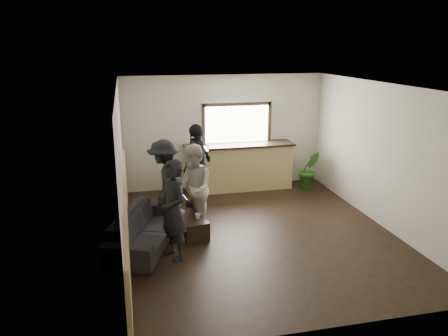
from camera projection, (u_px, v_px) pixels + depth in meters
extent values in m
cube|color=black|center=(259.00, 233.00, 8.40)|extent=(5.00, 6.00, 0.01)
cube|color=silver|center=(262.00, 86.00, 7.63)|extent=(5.00, 6.00, 0.01)
cube|color=beige|center=(224.00, 132.00, 10.83)|extent=(5.00, 0.01, 2.80)
cube|color=beige|center=(336.00, 227.00, 5.21)|extent=(5.00, 0.01, 2.80)
cube|color=beige|center=(121.00, 171.00, 7.49)|extent=(0.01, 6.00, 2.80)
cube|color=beige|center=(383.00, 156.00, 8.55)|extent=(0.01, 6.00, 2.80)
cube|color=tan|center=(126.00, 217.00, 7.73)|extent=(0.06, 5.90, 1.10)
cube|color=tan|center=(239.00, 168.00, 10.83)|extent=(2.60, 0.60, 1.10)
cube|color=black|center=(239.00, 145.00, 10.67)|extent=(2.70, 0.68, 0.05)
cube|color=white|center=(237.00, 124.00, 10.80)|extent=(1.60, 0.06, 0.90)
cube|color=#3F3326|center=(237.00, 104.00, 10.64)|extent=(1.72, 0.08, 0.08)
cube|color=#3F3326|center=(203.00, 125.00, 10.60)|extent=(0.08, 0.08, 1.06)
cube|color=#3F3326|center=(269.00, 123.00, 10.95)|extent=(0.08, 0.08, 1.06)
imported|color=black|center=(145.00, 229.00, 7.82)|extent=(1.53, 2.31, 0.63)
cube|color=black|center=(192.00, 226.00, 8.27)|extent=(0.58, 0.87, 0.36)
imported|color=silver|center=(182.00, 212.00, 8.36)|extent=(0.16, 0.16, 0.09)
imported|color=silver|center=(198.00, 216.00, 8.17)|extent=(0.11, 0.11, 0.09)
imported|color=#2D6623|center=(309.00, 170.00, 10.89)|extent=(0.53, 0.43, 0.96)
imported|color=black|center=(173.00, 210.00, 7.21)|extent=(0.63, 0.74, 1.72)
cube|color=black|center=(184.00, 197.00, 7.28)|extent=(0.11, 0.10, 0.12)
cube|color=white|center=(184.00, 197.00, 7.28)|extent=(0.10, 0.09, 0.11)
imported|color=beige|center=(193.00, 189.00, 8.32)|extent=(0.74, 0.90, 1.70)
cube|color=black|center=(204.00, 182.00, 8.36)|extent=(0.10, 0.08, 0.12)
cube|color=white|center=(204.00, 182.00, 8.35)|extent=(0.08, 0.07, 0.11)
imported|color=black|center=(164.00, 182.00, 8.69)|extent=(0.83, 1.21, 1.72)
cube|color=black|center=(175.00, 175.00, 8.65)|extent=(0.10, 0.09, 0.12)
cube|color=white|center=(175.00, 174.00, 8.65)|extent=(0.09, 0.08, 0.11)
imported|color=black|center=(197.00, 165.00, 9.59)|extent=(1.03, 1.14, 1.86)
cube|color=black|center=(206.00, 149.00, 9.39)|extent=(0.12, 0.11, 0.12)
cube|color=white|center=(206.00, 148.00, 9.39)|extent=(0.10, 0.10, 0.11)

